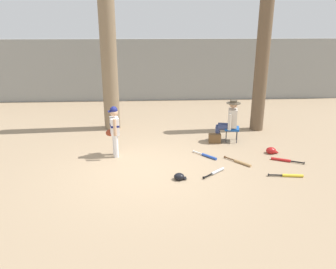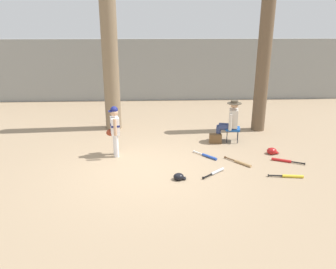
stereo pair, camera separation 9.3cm
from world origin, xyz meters
name	(u,v)px [view 1 (the left image)]	position (x,y,z in m)	size (l,w,h in m)	color
ground_plane	(149,170)	(0.00, 0.00, 0.00)	(60.00, 60.00, 0.00)	#9E8466
concrete_back_wall	(147,70)	(0.00, 7.48, 1.30)	(18.00, 0.36, 2.61)	gray
tree_near_player	(109,59)	(-1.15, 3.34, 2.19)	(0.71, 0.71, 5.07)	#7F6B51
tree_behind_spectator	(261,73)	(3.46, 2.93, 1.79)	(0.64, 0.64, 4.23)	brown
young_ballplayer	(114,128)	(-0.85, 0.95, 0.74)	(0.40, 0.57, 1.31)	white
folding_stool	(232,129)	(2.39, 1.88, 0.36)	(0.48, 0.48, 0.41)	#194C9E
seated_spectator	(229,120)	(2.30, 1.90, 0.64)	(0.68, 0.54, 1.20)	navy
handbag_beside_stool	(215,138)	(1.88, 1.77, 0.13)	(0.34, 0.18, 0.26)	brown
bat_aluminum_silver	(216,172)	(1.53, -0.25, 0.03)	(0.58, 0.51, 0.07)	#B7BCC6
bat_wood_tan	(240,162)	(2.23, 0.25, 0.03)	(0.55, 0.64, 0.07)	tan
bat_yellow_trainer	(290,175)	(3.13, -0.53, 0.03)	(0.77, 0.16, 0.07)	yellow
bat_blue_youth	(207,156)	(1.49, 0.71, 0.03)	(0.54, 0.61, 0.07)	#2347AD
bat_red_barrel	(283,160)	(3.33, 0.33, 0.03)	(0.73, 0.40, 0.07)	red
batting_helmet_black	(179,177)	(0.66, -0.52, 0.07)	(0.27, 0.21, 0.16)	black
batting_helmet_red	(271,151)	(3.21, 0.87, 0.08)	(0.31, 0.23, 0.18)	#A81919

